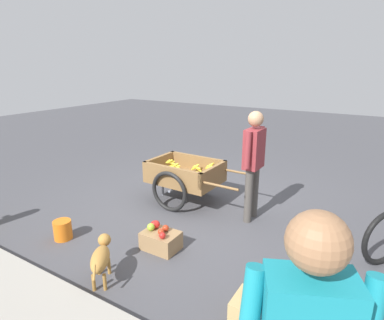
{
  "coord_description": "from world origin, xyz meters",
  "views": [
    {
      "loc": [
        -2.37,
        4.04,
        2.17
      ],
      "look_at": [
        0.11,
        -0.04,
        0.75
      ],
      "focal_mm": 30.1,
      "sensor_mm": 36.0,
      "label": 1
    }
  ],
  "objects_px": {
    "mixed_fruit_crate": "(160,239)",
    "vendor_person": "(254,157)",
    "dog": "(101,257)",
    "fruit_cart": "(186,176)",
    "apple_crate": "(258,311)",
    "plastic_bucket": "(63,230)"
  },
  "relations": [
    {
      "from": "mixed_fruit_crate",
      "to": "vendor_person",
      "type": "bearing_deg",
      "value": -115.94
    },
    {
      "from": "mixed_fruit_crate",
      "to": "dog",
      "type": "bearing_deg",
      "value": 78.17
    },
    {
      "from": "fruit_cart",
      "to": "apple_crate",
      "type": "distance_m",
      "value": 2.71
    },
    {
      "from": "plastic_bucket",
      "to": "dog",
      "type": "bearing_deg",
      "value": 162.79
    },
    {
      "from": "apple_crate",
      "to": "mixed_fruit_crate",
      "type": "bearing_deg",
      "value": -20.01
    },
    {
      "from": "apple_crate",
      "to": "dog",
      "type": "bearing_deg",
      "value": 9.64
    },
    {
      "from": "fruit_cart",
      "to": "vendor_person",
      "type": "xyz_separation_m",
      "value": [
        -1.14,
        0.03,
        0.5
      ]
    },
    {
      "from": "fruit_cart",
      "to": "vendor_person",
      "type": "height_order",
      "value": "vendor_person"
    },
    {
      "from": "vendor_person",
      "to": "dog",
      "type": "distance_m",
      "value": 2.37
    },
    {
      "from": "plastic_bucket",
      "to": "apple_crate",
      "type": "height_order",
      "value": "apple_crate"
    },
    {
      "from": "fruit_cart",
      "to": "vendor_person",
      "type": "distance_m",
      "value": 1.25
    },
    {
      "from": "dog",
      "to": "apple_crate",
      "type": "relative_size",
      "value": 1.28
    },
    {
      "from": "fruit_cart",
      "to": "plastic_bucket",
      "type": "distance_m",
      "value": 1.99
    },
    {
      "from": "fruit_cart",
      "to": "plastic_bucket",
      "type": "xyz_separation_m",
      "value": [
        0.72,
        1.83,
        -0.31
      ]
    },
    {
      "from": "vendor_person",
      "to": "apple_crate",
      "type": "xyz_separation_m",
      "value": [
        -0.79,
        1.85,
        -0.81
      ]
    },
    {
      "from": "dog",
      "to": "apple_crate",
      "type": "height_order",
      "value": "dog"
    },
    {
      "from": "plastic_bucket",
      "to": "apple_crate",
      "type": "xyz_separation_m",
      "value": [
        -2.65,
        0.05,
        0.0
      ]
    },
    {
      "from": "apple_crate",
      "to": "mixed_fruit_crate",
      "type": "relative_size",
      "value": 1.0
    },
    {
      "from": "dog",
      "to": "apple_crate",
      "type": "distance_m",
      "value": 1.63
    },
    {
      "from": "fruit_cart",
      "to": "mixed_fruit_crate",
      "type": "distance_m",
      "value": 1.48
    },
    {
      "from": "vendor_person",
      "to": "apple_crate",
      "type": "relative_size",
      "value": 3.58
    },
    {
      "from": "vendor_person",
      "to": "plastic_bucket",
      "type": "xyz_separation_m",
      "value": [
        1.86,
        1.79,
        -0.81
      ]
    }
  ]
}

